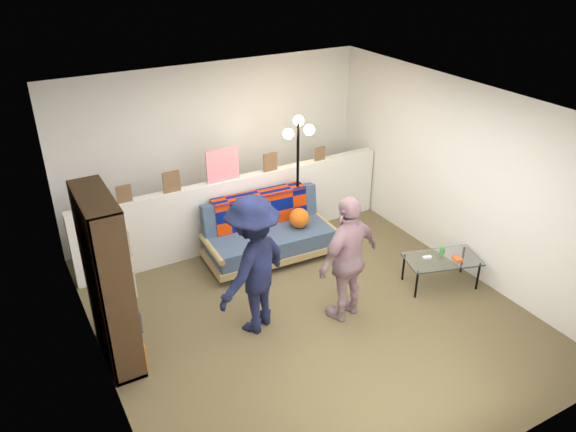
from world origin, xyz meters
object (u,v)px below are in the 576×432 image
Objects in this scene: floor_lamp at (298,155)px; person_left at (253,265)px; bookshelf at (109,286)px; person_right at (348,259)px; futon_sofa at (269,234)px; coffee_table at (442,260)px.

person_left is (-1.41, -1.47, -0.48)m from floor_lamp.
bookshelf is 2.52m from person_right.
bookshelf is at bearing -156.62° from futon_sofa.
floor_lamp is (-0.96, 1.87, 0.92)m from coffee_table.
futon_sofa is 1.18× the size of person_right.
floor_lamp is 1.92m from person_right.
futon_sofa is 1.11m from floor_lamp.
futon_sofa is at bearing -151.45° from person_left.
person_left is at bearing 170.48° from coffee_table.
bookshelf reaches higher than coffee_table.
person_left is at bearing -32.20° from person_right.
person_right is at bearing -102.83° from floor_lamp.
coffee_table is at bearing -62.83° from floor_lamp.
floor_lamp reaches higher than coffee_table.
person_left is 1.05m from person_right.
coffee_table is at bearing -46.90° from futon_sofa.
bookshelf is 1.84× the size of coffee_table.
coffee_table is 0.63× the size of person_left.
coffee_table is 1.43m from person_right.
floor_lamp is at bearing -117.03° from person_right.
bookshelf reaches higher than futon_sofa.
coffee_table is 2.44m from person_left.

